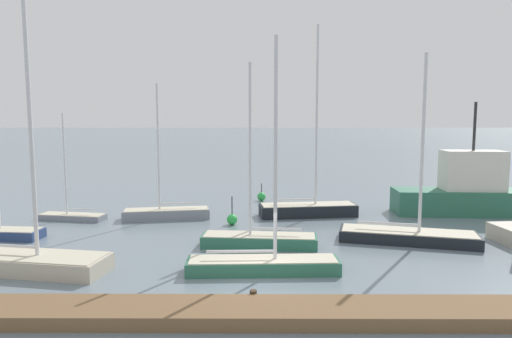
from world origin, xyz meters
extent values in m
plane|color=slate|center=(0.00, 0.00, 0.00)|extent=(600.00, 600.00, 0.00)
cube|color=brown|center=(0.00, -3.11, 0.23)|extent=(26.86, 1.85, 0.45)
cylinder|color=#423323|center=(0.00, -2.09, 0.27)|extent=(0.24, 0.24, 0.54)
cube|color=#2D6B51|center=(0.22, 4.94, 0.28)|extent=(5.71, 1.94, 0.57)
cube|color=beige|center=(0.22, 4.94, 0.59)|extent=(5.48, 1.80, 0.04)
cylinder|color=silver|center=(-0.23, 4.97, 4.72)|extent=(0.13, 0.13, 8.32)
cylinder|color=silver|center=(1.03, 4.87, 0.92)|extent=(2.52, 0.32, 0.11)
cube|color=gray|center=(-5.58, 11.05, 0.30)|extent=(5.46, 2.24, 0.61)
cube|color=beige|center=(-5.58, 11.05, 0.63)|extent=(5.23, 2.10, 0.04)
cylinder|color=silver|center=(-5.99, 10.99, 4.49)|extent=(0.13, 0.13, 7.76)
cylinder|color=silver|center=(-4.82, 11.18, 0.96)|extent=(2.37, 0.49, 0.10)
cube|color=black|center=(3.36, 11.95, 0.37)|extent=(6.36, 2.55, 0.74)
cube|color=beige|center=(3.36, 11.95, 0.76)|extent=(6.09, 2.38, 0.04)
cylinder|color=silver|center=(3.85, 12.02, 6.39)|extent=(0.15, 0.15, 11.30)
cylinder|color=silver|center=(2.47, 11.83, 1.09)|extent=(2.77, 0.49, 0.12)
cube|color=black|center=(7.74, 5.74, 0.28)|extent=(7.00, 3.48, 0.56)
cube|color=beige|center=(7.74, 5.74, 0.58)|extent=(6.71, 3.26, 0.04)
cylinder|color=silver|center=(8.26, 5.61, 4.98)|extent=(0.16, 0.16, 8.84)
cylinder|color=silver|center=(6.79, 5.98, 0.91)|extent=(2.98, 0.87, 0.13)
cube|color=gray|center=(-11.39, 10.75, 0.17)|extent=(4.24, 1.78, 0.33)
cube|color=beige|center=(-11.39, 10.75, 0.35)|extent=(4.07, 1.67, 0.04)
cylinder|color=silver|center=(-11.72, 10.80, 3.46)|extent=(0.10, 0.10, 6.25)
cylinder|color=silver|center=(-10.80, 10.65, 0.68)|extent=(1.84, 0.36, 0.08)
cube|color=#BCB29E|center=(-9.40, 1.35, 0.34)|extent=(7.07, 3.10, 0.67)
cube|color=beige|center=(-9.40, 1.35, 0.69)|extent=(6.78, 2.90, 0.04)
cylinder|color=silver|center=(-8.86, 1.26, 6.53)|extent=(0.16, 0.16, 11.72)
cylinder|color=silver|center=(-10.38, 1.52, 1.02)|extent=(3.06, 0.64, 0.13)
cube|color=#2D6B51|center=(0.36, 1.21, 0.27)|extent=(6.25, 1.61, 0.54)
cube|color=beige|center=(0.36, 1.21, 0.56)|extent=(5.99, 1.49, 0.04)
cylinder|color=silver|center=(0.85, 1.23, 5.00)|extent=(0.15, 0.15, 8.91)
cylinder|color=silver|center=(-0.54, 1.17, 0.89)|extent=(2.79, 0.22, 0.12)
cube|color=#2D6B51|center=(13.68, 12.63, 0.80)|extent=(9.08, 3.14, 1.60)
cube|color=silver|center=(14.12, 12.60, 2.89)|extent=(3.86, 2.21, 2.58)
cylinder|color=#262626|center=(14.12, 12.60, 5.75)|extent=(0.18, 0.18, 3.13)
sphere|color=green|center=(0.41, 17.32, 0.32)|extent=(0.64, 0.64, 0.64)
cylinder|color=black|center=(0.41, 17.32, 0.98)|extent=(0.06, 0.06, 0.68)
sphere|color=green|center=(-1.38, 9.50, 0.31)|extent=(0.63, 0.63, 0.63)
cylinder|color=black|center=(-1.38, 9.50, 1.16)|extent=(0.06, 0.06, 1.06)
camera|label=1|loc=(0.17, -16.53, 6.24)|focal=31.54mm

